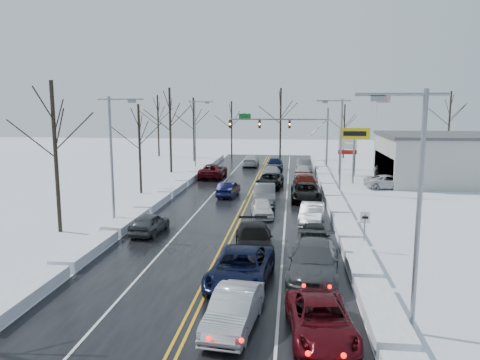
# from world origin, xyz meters

# --- Properties ---
(ground) EXTENTS (160.00, 160.00, 0.00)m
(ground) POSITION_xyz_m (0.00, 0.00, 0.00)
(ground) COLOR silver
(ground) RESTS_ON ground
(road_surface) EXTENTS (14.00, 84.00, 0.01)m
(road_surface) POSITION_xyz_m (0.00, 2.00, 0.01)
(road_surface) COLOR black
(road_surface) RESTS_ON ground
(snow_bank_left) EXTENTS (1.46, 72.00, 0.60)m
(snow_bank_left) POSITION_xyz_m (-7.60, 2.00, 0.00)
(snow_bank_left) COLOR white
(snow_bank_left) RESTS_ON ground
(snow_bank_right) EXTENTS (1.46, 72.00, 0.60)m
(snow_bank_right) POSITION_xyz_m (7.60, 2.00, 0.00)
(snow_bank_right) COLOR white
(snow_bank_right) RESTS_ON ground
(traffic_signal_mast) EXTENTS (13.28, 0.39, 8.00)m
(traffic_signal_mast) POSITION_xyz_m (3.45, 27.99, 5.48)
(traffic_signal_mast) COLOR slate
(traffic_signal_mast) RESTS_ON ground
(tires_plus_sign) EXTENTS (3.20, 0.34, 6.00)m
(tires_plus_sign) POSITION_xyz_m (10.50, 15.99, 4.99)
(tires_plus_sign) COLOR slate
(tires_plus_sign) RESTS_ON ground
(used_vehicles_sign) EXTENTS (2.20, 0.22, 4.65)m
(used_vehicles_sign) POSITION_xyz_m (10.50, 22.00, 3.32)
(used_vehicles_sign) COLOR slate
(used_vehicles_sign) RESTS_ON ground
(speed_limit_sign) EXTENTS (0.55, 0.09, 2.35)m
(speed_limit_sign) POSITION_xyz_m (8.20, -8.00, 1.63)
(speed_limit_sign) COLOR slate
(speed_limit_sign) RESTS_ON ground
(flagpole) EXTENTS (1.87, 1.20, 10.00)m
(flagpole) POSITION_xyz_m (15.17, 30.00, 5.93)
(flagpole) COLOR silver
(flagpole) RESTS_ON ground
(dealership_building) EXTENTS (20.40, 12.40, 5.30)m
(dealership_building) POSITION_xyz_m (23.98, 18.00, 2.66)
(dealership_building) COLOR #A2A29E
(dealership_building) RESTS_ON ground
(streetlight_se) EXTENTS (3.20, 0.25, 9.00)m
(streetlight_se) POSITION_xyz_m (8.30, -18.00, 5.31)
(streetlight_se) COLOR slate
(streetlight_se) RESTS_ON ground
(streetlight_ne) EXTENTS (3.20, 0.25, 9.00)m
(streetlight_ne) POSITION_xyz_m (8.30, 10.00, 5.31)
(streetlight_ne) COLOR slate
(streetlight_ne) RESTS_ON ground
(streetlight_sw) EXTENTS (3.20, 0.25, 9.00)m
(streetlight_sw) POSITION_xyz_m (-8.30, -4.00, 5.31)
(streetlight_sw) COLOR slate
(streetlight_sw) RESTS_ON ground
(streetlight_nw) EXTENTS (3.20, 0.25, 9.00)m
(streetlight_nw) POSITION_xyz_m (-8.30, 24.00, 5.31)
(streetlight_nw) COLOR slate
(streetlight_nw) RESTS_ON ground
(tree_left_b) EXTENTS (4.00, 4.00, 10.00)m
(tree_left_b) POSITION_xyz_m (-11.50, -6.00, 6.99)
(tree_left_b) COLOR #2D231C
(tree_left_b) RESTS_ON ground
(tree_left_c) EXTENTS (3.40, 3.40, 8.50)m
(tree_left_c) POSITION_xyz_m (-10.50, 8.00, 5.94)
(tree_left_c) COLOR #2D231C
(tree_left_c) RESTS_ON ground
(tree_left_d) EXTENTS (4.20, 4.20, 10.50)m
(tree_left_d) POSITION_xyz_m (-11.20, 22.00, 7.33)
(tree_left_d) COLOR #2D231C
(tree_left_d) RESTS_ON ground
(tree_left_e) EXTENTS (3.80, 3.80, 9.50)m
(tree_left_e) POSITION_xyz_m (-10.80, 34.00, 6.64)
(tree_left_e) COLOR #2D231C
(tree_left_e) RESTS_ON ground
(tree_far_a) EXTENTS (4.00, 4.00, 10.00)m
(tree_far_a) POSITION_xyz_m (-18.00, 40.00, 6.99)
(tree_far_a) COLOR #2D231C
(tree_far_a) RESTS_ON ground
(tree_far_b) EXTENTS (3.60, 3.60, 9.00)m
(tree_far_b) POSITION_xyz_m (-6.00, 41.00, 6.29)
(tree_far_b) COLOR #2D231C
(tree_far_b) RESTS_ON ground
(tree_far_c) EXTENTS (4.40, 4.40, 11.00)m
(tree_far_c) POSITION_xyz_m (2.00, 39.00, 7.68)
(tree_far_c) COLOR #2D231C
(tree_far_c) RESTS_ON ground
(tree_far_d) EXTENTS (3.40, 3.40, 8.50)m
(tree_far_d) POSITION_xyz_m (12.00, 40.50, 5.94)
(tree_far_d) COLOR #2D231C
(tree_far_d) RESTS_ON ground
(tree_far_e) EXTENTS (4.20, 4.20, 10.50)m
(tree_far_e) POSITION_xyz_m (28.00, 41.00, 7.33)
(tree_far_e) COLOR #2D231C
(tree_far_e) RESTS_ON ground
(queued_car_1) EXTENTS (2.09, 4.66, 1.49)m
(queued_car_1) POSITION_xyz_m (1.84, -18.34, 0.00)
(queued_car_1) COLOR #AFB2B7
(queued_car_1) RESTS_ON ground
(queued_car_2) EXTENTS (3.14, 6.07, 1.63)m
(queued_car_2) POSITION_xyz_m (1.62, -13.98, 0.00)
(queued_car_2) COLOR black
(queued_car_2) RESTS_ON ground
(queued_car_3) EXTENTS (2.70, 5.49, 1.53)m
(queued_car_3) POSITION_xyz_m (1.82, -8.83, 0.00)
(queued_car_3) COLOR black
(queued_car_3) RESTS_ON ground
(queued_car_4) EXTENTS (2.10, 4.14, 1.35)m
(queued_car_4) POSITION_xyz_m (1.72, -0.28, 0.00)
(queued_car_4) COLOR white
(queued_car_4) RESTS_ON ground
(queued_car_5) EXTENTS (2.10, 5.30, 1.72)m
(queued_car_5) POSITION_xyz_m (1.64, 4.26, 0.00)
(queued_car_5) COLOR #44474A
(queued_car_5) RESTS_ON ground
(queued_car_6) EXTENTS (2.82, 5.39, 1.45)m
(queued_car_6) POSITION_xyz_m (1.70, 12.58, 0.00)
(queued_car_6) COLOR black
(queued_car_6) RESTS_ON ground
(queued_car_7) EXTENTS (2.02, 4.93, 1.43)m
(queued_car_7) POSITION_xyz_m (1.59, 18.04, 0.00)
(queued_car_7) COLOR #96989D
(queued_car_7) RESTS_ON ground
(queued_car_8) EXTENTS (2.09, 5.01, 1.70)m
(queued_car_8) POSITION_xyz_m (1.72, 25.01, 0.00)
(queued_car_8) COLOR black
(queued_car_8) RESTS_ON ground
(queued_car_10) EXTENTS (2.75, 5.16, 1.38)m
(queued_car_10) POSITION_xyz_m (5.10, -18.76, 0.00)
(queued_car_10) COLOR #4A0910
(queued_car_10) RESTS_ON ground
(queued_car_11) EXTENTS (2.90, 6.11, 1.72)m
(queued_car_11) POSITION_xyz_m (5.09, -12.70, 0.00)
(queued_car_11) COLOR #414447
(queued_car_11) RESTS_ON ground
(queued_car_12) EXTENTS (1.69, 4.18, 1.42)m
(queued_car_12) POSITION_xyz_m (5.38, -7.76, 0.00)
(queued_car_12) COLOR black
(queued_car_12) RESTS_ON ground
(queued_car_13) EXTENTS (2.07, 4.62, 1.47)m
(queued_car_13) POSITION_xyz_m (5.40, -2.00, 0.00)
(queued_car_13) COLOR #97999E
(queued_car_13) RESTS_ON ground
(queued_car_14) EXTENTS (2.63, 5.58, 1.54)m
(queued_car_14) POSITION_xyz_m (5.19, 6.13, 0.00)
(queued_car_14) COLOR black
(queued_car_14) RESTS_ON ground
(queued_car_15) EXTENTS (2.54, 5.77, 1.65)m
(queued_car_15) POSITION_xyz_m (5.28, 10.25, 0.00)
(queued_car_15) COLOR #450F09
(queued_car_15) RESTS_ON ground
(queued_car_16) EXTENTS (1.97, 4.64, 1.56)m
(queued_car_16) POSITION_xyz_m (5.16, 18.90, 0.00)
(queued_car_16) COLOR silver
(queued_car_16) RESTS_ON ground
(queued_car_17) EXTENTS (1.88, 5.13, 1.68)m
(queued_car_17) POSITION_xyz_m (5.37, 23.48, 0.00)
(queued_car_17) COLOR #44484A
(queued_car_17) RESTS_ON ground
(oncoming_car_0) EXTENTS (1.82, 4.29, 1.38)m
(oncoming_car_0) POSITION_xyz_m (-1.90, 7.38, 0.00)
(oncoming_car_0) COLOR black
(oncoming_car_0) RESTS_ON ground
(oncoming_car_1) EXTENTS (2.78, 5.99, 1.66)m
(oncoming_car_1) POSITION_xyz_m (-5.20, 18.15, 0.00)
(oncoming_car_1) COLOR #4D0A10
(oncoming_car_1) RESTS_ON ground
(oncoming_car_2) EXTENTS (2.27, 5.42, 1.56)m
(oncoming_car_2) POSITION_xyz_m (-1.77, 29.03, 0.00)
(oncoming_car_2) COLOR silver
(oncoming_car_2) RESTS_ON ground
(oncoming_car_3) EXTENTS (2.02, 4.20, 1.38)m
(oncoming_car_3) POSITION_xyz_m (-5.38, -5.73, 0.00)
(oncoming_car_3) COLOR #424447
(oncoming_car_3) RESTS_ON ground
(parked_car_0) EXTENTS (5.23, 2.87, 1.39)m
(parked_car_0) POSITION_xyz_m (13.81, 13.22, 0.00)
(parked_car_0) COLOR silver
(parked_car_0) RESTS_ON ground
(parked_car_1) EXTENTS (2.81, 5.52, 1.53)m
(parked_car_1) POSITION_xyz_m (16.95, 14.75, 0.00)
(parked_car_1) COLOR #3D4042
(parked_car_1) RESTS_ON ground
(parked_car_2) EXTENTS (2.59, 5.14, 1.68)m
(parked_car_2) POSITION_xyz_m (14.81, 22.71, 0.00)
(parked_car_2) COLOR black
(parked_car_2) RESTS_ON ground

